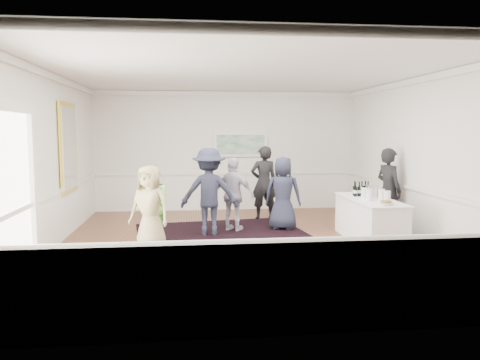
{
  "coord_description": "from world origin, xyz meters",
  "views": [
    {
      "loc": [
        -1.02,
        -8.62,
        2.14
      ],
      "look_at": [
        -0.03,
        0.2,
        1.21
      ],
      "focal_mm": 35.0,
      "sensor_mm": 36.0,
      "label": 1
    }
  ],
  "objects": [
    {
      "name": "guest_dark_b",
      "position": [
        0.8,
        2.49,
        0.89
      ],
      "size": [
        0.68,
        0.48,
        1.78
      ],
      "primitive_type": "imported",
      "rotation": [
        0.0,
        0.0,
        3.22
      ],
      "color": "black",
      "rests_on": "floor"
    },
    {
      "name": "bartender",
      "position": [
        3.2,
        0.78,
        0.89
      ],
      "size": [
        0.62,
        0.76,
        1.78
      ],
      "primitive_type": "imported",
      "rotation": [
        0.0,
        0.0,
        1.91
      ],
      "color": "black",
      "rests_on": "floor"
    },
    {
      "name": "wall_right",
      "position": [
        3.5,
        0.0,
        1.6
      ],
      "size": [
        0.02,
        8.0,
        3.2
      ],
      "primitive_type": "cube",
      "color": "white",
      "rests_on": "floor"
    },
    {
      "name": "guest_tan",
      "position": [
        -1.71,
        -0.29,
        0.77
      ],
      "size": [
        0.89,
        0.76,
        1.54
      ],
      "primitive_type": "imported",
      "rotation": [
        0.0,
        0.0,
        -0.42
      ],
      "color": "tan",
      "rests_on": "floor"
    },
    {
      "name": "wall_back",
      "position": [
        0.0,
        4.0,
        1.6
      ],
      "size": [
        7.0,
        0.02,
        3.2
      ],
      "primitive_type": "cube",
      "color": "white",
      "rests_on": "floor"
    },
    {
      "name": "wainscoting",
      "position": [
        0.0,
        0.0,
        0.5
      ],
      "size": [
        7.0,
        8.0,
        1.0
      ],
      "primitive_type": null,
      "color": "white",
      "rests_on": "floor"
    },
    {
      "name": "guest_green",
      "position": [
        -1.7,
        0.31,
        0.75
      ],
      "size": [
        0.86,
        0.91,
        1.5
      ],
      "primitive_type": "imported",
      "rotation": [
        0.0,
        0.0,
        -1.05
      ],
      "color": "#84D957",
      "rests_on": "floor"
    },
    {
      "name": "guest_navy",
      "position": [
        1.02,
        1.25,
        0.8
      ],
      "size": [
        0.88,
        0.69,
        1.59
      ],
      "primitive_type": "imported",
      "rotation": [
        0.0,
        0.0,
        2.88
      ],
      "color": "#202436",
      "rests_on": "floor"
    },
    {
      "name": "wall_front",
      "position": [
        0.0,
        -4.0,
        1.6
      ],
      "size": [
        7.0,
        0.02,
        3.2
      ],
      "primitive_type": "cube",
      "color": "white",
      "rests_on": "floor"
    },
    {
      "name": "area_rug",
      "position": [
        -0.21,
        0.08,
        0.01
      ],
      "size": [
        4.01,
        4.93,
        0.02
      ],
      "primitive_type": "cube",
      "rotation": [
        0.0,
        0.0,
        0.13
      ],
      "color": "black",
      "rests_on": "floor"
    },
    {
      "name": "ice_bucket",
      "position": [
        2.58,
        0.18,
        0.95
      ],
      "size": [
        0.26,
        0.26,
        0.24
      ],
      "primitive_type": "cylinder",
      "color": "silver",
      "rests_on": "serving_table"
    },
    {
      "name": "guest_lilac",
      "position": [
        -0.05,
        1.2,
        0.79
      ],
      "size": [
        0.99,
        0.8,
        1.57
      ],
      "primitive_type": "imported",
      "rotation": [
        0.0,
        0.0,
        2.61
      ],
      "color": "#AFAABE",
      "rests_on": "floor"
    },
    {
      "name": "floor",
      "position": [
        0.0,
        0.0,
        0.0
      ],
      "size": [
        8.0,
        8.0,
        0.0
      ],
      "primitive_type": "plane",
      "color": "brown",
      "rests_on": "ground"
    },
    {
      "name": "ceiling",
      "position": [
        0.0,
        0.0,
        3.2
      ],
      "size": [
        7.0,
        8.0,
        0.02
      ],
      "primitive_type": "cube",
      "color": "white",
      "rests_on": "wall_back"
    },
    {
      "name": "nut_bowl",
      "position": [
        2.46,
        -0.78,
        0.87
      ],
      "size": [
        0.24,
        0.24,
        0.08
      ],
      "color": "white",
      "rests_on": "serving_table"
    },
    {
      "name": "guest_dark_a",
      "position": [
        -0.59,
        0.88,
        0.9
      ],
      "size": [
        1.19,
        0.72,
        1.8
      ],
      "primitive_type": "imported",
      "rotation": [
        0.0,
        0.0,
        3.1
      ],
      "color": "#202436",
      "rests_on": "floor"
    },
    {
      "name": "mirror",
      "position": [
        -3.45,
        1.3,
        1.8
      ],
      "size": [
        0.05,
        1.25,
        1.85
      ],
      "color": "yellow",
      "rests_on": "wall_left"
    },
    {
      "name": "wine_bottles",
      "position": [
        2.48,
        0.44,
        0.99
      ],
      "size": [
        0.38,
        0.23,
        0.31
      ],
      "color": "black",
      "rests_on": "serving_table"
    },
    {
      "name": "juice_pitchers",
      "position": [
        2.47,
        -0.27,
        0.95
      ],
      "size": [
        0.37,
        0.6,
        0.24
      ],
      "color": "#61A139",
      "rests_on": "serving_table"
    },
    {
      "name": "wall_left",
      "position": [
        -3.5,
        0.0,
        1.6
      ],
      "size": [
        0.02,
        8.0,
        3.2
      ],
      "primitive_type": "cube",
      "color": "white",
      "rests_on": "floor"
    },
    {
      "name": "serving_table",
      "position": [
        2.49,
        0.0,
        0.42
      ],
      "size": [
        0.79,
        2.06,
        0.83
      ],
      "color": "white",
      "rests_on": "floor"
    },
    {
      "name": "landscape_painting",
      "position": [
        0.4,
        3.95,
        1.78
      ],
      "size": [
        1.44,
        0.06,
        0.66
      ],
      "color": "white",
      "rests_on": "wall_back"
    },
    {
      "name": "doorway",
      "position": [
        -3.45,
        -1.9,
        1.42
      ],
      "size": [
        0.1,
        1.78,
        2.56
      ],
      "color": "white",
      "rests_on": "wall_left"
    }
  ]
}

